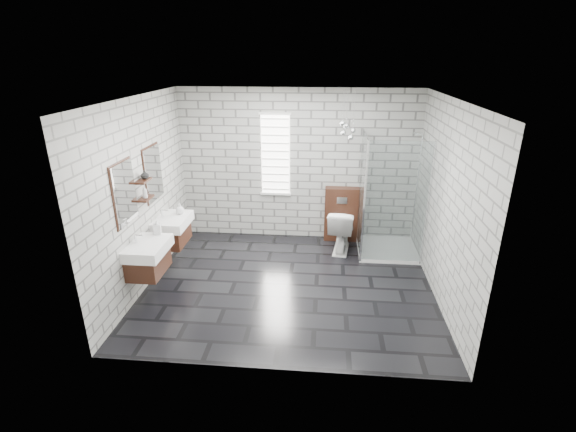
# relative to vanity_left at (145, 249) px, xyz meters

# --- Properties ---
(floor) EXTENTS (4.20, 3.60, 0.02)m
(floor) POSITION_rel_vanity_left_xyz_m (1.91, 0.53, -0.77)
(floor) COLOR black
(floor) RESTS_ON ground
(ceiling) EXTENTS (4.20, 3.60, 0.02)m
(ceiling) POSITION_rel_vanity_left_xyz_m (1.91, 0.53, 1.95)
(ceiling) COLOR white
(ceiling) RESTS_ON wall_back
(wall_back) EXTENTS (4.20, 0.02, 2.70)m
(wall_back) POSITION_rel_vanity_left_xyz_m (1.91, 2.34, 0.59)
(wall_back) COLOR #A6A6A1
(wall_back) RESTS_ON floor
(wall_front) EXTENTS (4.20, 0.02, 2.70)m
(wall_front) POSITION_rel_vanity_left_xyz_m (1.91, -1.28, 0.59)
(wall_front) COLOR #A6A6A1
(wall_front) RESTS_ON floor
(wall_left) EXTENTS (0.02, 3.60, 2.70)m
(wall_left) POSITION_rel_vanity_left_xyz_m (-0.20, 0.53, 0.59)
(wall_left) COLOR #A6A6A1
(wall_left) RESTS_ON floor
(wall_right) EXTENTS (0.02, 3.60, 2.70)m
(wall_right) POSITION_rel_vanity_left_xyz_m (4.02, 0.53, 0.59)
(wall_right) COLOR #A6A6A1
(wall_right) RESTS_ON floor
(vanity_left) EXTENTS (0.47, 0.70, 1.57)m
(vanity_left) POSITION_rel_vanity_left_xyz_m (0.00, 0.00, 0.00)
(vanity_left) COLOR #3A1D11
(vanity_left) RESTS_ON wall_left
(vanity_right) EXTENTS (0.47, 0.70, 1.57)m
(vanity_right) POSITION_rel_vanity_left_xyz_m (0.00, 0.95, 0.00)
(vanity_right) COLOR #3A1D11
(vanity_right) RESTS_ON wall_left
(shelf_lower) EXTENTS (0.14, 0.30, 0.03)m
(shelf_lower) POSITION_rel_vanity_left_xyz_m (-0.12, 0.48, 0.56)
(shelf_lower) COLOR #3A1D11
(shelf_lower) RESTS_ON wall_left
(shelf_upper) EXTENTS (0.14, 0.30, 0.03)m
(shelf_upper) POSITION_rel_vanity_left_xyz_m (-0.12, 0.48, 0.82)
(shelf_upper) COLOR #3A1D11
(shelf_upper) RESTS_ON wall_left
(window) EXTENTS (0.56, 0.05, 1.48)m
(window) POSITION_rel_vanity_left_xyz_m (1.51, 2.31, 0.79)
(window) COLOR white
(window) RESTS_ON wall_back
(cistern_panel) EXTENTS (0.60, 0.20, 1.00)m
(cistern_panel) POSITION_rel_vanity_left_xyz_m (2.71, 2.23, -0.26)
(cistern_panel) COLOR #3A1D11
(cistern_panel) RESTS_ON floor
(flush_plate) EXTENTS (0.18, 0.01, 0.12)m
(flush_plate) POSITION_rel_vanity_left_xyz_m (2.71, 2.12, 0.04)
(flush_plate) COLOR silver
(flush_plate) RESTS_ON cistern_panel
(shower_enclosure) EXTENTS (1.00, 1.00, 2.03)m
(shower_enclosure) POSITION_rel_vanity_left_xyz_m (3.41, 1.71, -0.25)
(shower_enclosure) COLOR white
(shower_enclosure) RESTS_ON floor
(pendant_cluster) EXTENTS (0.27, 0.18, 0.78)m
(pendant_cluster) POSITION_rel_vanity_left_xyz_m (2.72, 1.90, 1.33)
(pendant_cluster) COLOR silver
(pendant_cluster) RESTS_ON ceiling
(toilet) EXTENTS (0.52, 0.80, 0.76)m
(toilet) POSITION_rel_vanity_left_xyz_m (2.71, 1.79, -0.37)
(toilet) COLOR white
(toilet) RESTS_ON floor
(soap_bottle_a) EXTENTS (0.12, 0.12, 0.22)m
(soap_bottle_a) POSITION_rel_vanity_left_xyz_m (0.06, 0.31, 0.20)
(soap_bottle_a) COLOR #B2B2B2
(soap_bottle_a) RESTS_ON vanity_left
(soap_bottle_b) EXTENTS (0.15, 0.15, 0.17)m
(soap_bottle_b) POSITION_rel_vanity_left_xyz_m (0.12, 1.10, 0.18)
(soap_bottle_b) COLOR #B2B2B2
(soap_bottle_b) RESTS_ON vanity_right
(soap_bottle_c) EXTENTS (0.07, 0.07, 0.18)m
(soap_bottle_c) POSITION_rel_vanity_left_xyz_m (-0.11, 0.45, 0.67)
(soap_bottle_c) COLOR #B2B2B2
(soap_bottle_c) RESTS_ON shelf_lower
(vase) EXTENTS (0.12, 0.12, 0.12)m
(vase) POSITION_rel_vanity_left_xyz_m (-0.11, 0.52, 0.90)
(vase) COLOR #B2B2B2
(vase) RESTS_ON shelf_upper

